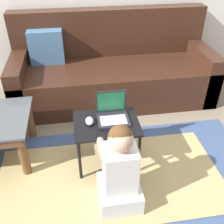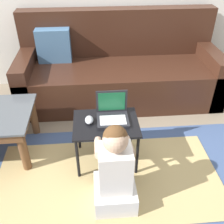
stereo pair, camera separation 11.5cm
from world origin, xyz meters
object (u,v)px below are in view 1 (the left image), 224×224
object	(u,v)px
laptop_desk	(106,128)
person_seated	(120,172)
laptop	(113,115)
couch	(112,71)
computer_mouse	(90,121)

from	to	relation	value
laptop_desk	person_seated	xyz separation A→B (m)	(0.03, -0.42, -0.06)
laptop_desk	laptop	bearing A→B (deg)	34.28
couch	laptop_desk	world-z (taller)	couch
couch	person_seated	bearing A→B (deg)	-96.75
couch	laptop	bearing A→B (deg)	-98.49
laptop	person_seated	size ratio (longest dim) A/B	0.36
couch	person_seated	size ratio (longest dim) A/B	3.18
laptop_desk	computer_mouse	world-z (taller)	computer_mouse
laptop	person_seated	bearing A→B (deg)	-92.77
laptop_desk	laptop	world-z (taller)	laptop
laptop	person_seated	xyz separation A→B (m)	(-0.02, -0.45, -0.15)
laptop_desk	laptop	size ratio (longest dim) A/B	2.07
laptop	computer_mouse	world-z (taller)	laptop
laptop_desk	laptop	xyz separation A→B (m)	(0.06, 0.04, 0.09)
laptop_desk	person_seated	bearing A→B (deg)	-85.45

